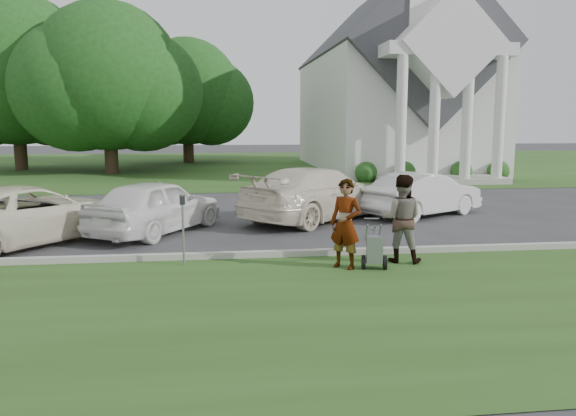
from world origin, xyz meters
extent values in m
plane|color=#333335|center=(0.00, 0.00, 0.00)|extent=(120.00, 120.00, 0.00)
cube|color=#294718|center=(0.00, -3.00, 0.01)|extent=(80.00, 7.00, 0.01)
cube|color=#294718|center=(0.00, 27.00, 0.01)|extent=(80.00, 30.00, 0.01)
cube|color=#9E9E93|center=(0.00, 0.55, 0.07)|extent=(80.00, 0.18, 0.15)
cube|color=white|center=(9.00, 24.00, 3.50)|extent=(9.00, 16.00, 7.00)
cube|color=#38383D|center=(9.00, 24.00, 7.00)|extent=(9.19, 17.00, 9.19)
cube|color=#9E9E93|center=(9.00, 14.80, 0.15)|extent=(6.20, 2.60, 0.30)
cylinder|color=white|center=(6.60, 13.80, 3.00)|extent=(0.50, 0.50, 6.00)
cylinder|color=white|center=(8.20, 13.80, 3.00)|extent=(0.50, 0.50, 6.00)
cylinder|color=white|center=(9.80, 13.80, 3.00)|extent=(0.50, 0.50, 6.00)
cylinder|color=white|center=(11.40, 13.80, 3.00)|extent=(0.50, 0.50, 6.00)
cube|color=white|center=(9.00, 14.60, 6.30)|extent=(6.20, 2.00, 0.60)
cube|color=white|center=(9.00, 14.60, 6.60)|extent=(5.09, 2.20, 5.09)
sphere|color=#1E4C19|center=(5.50, 15.70, 0.45)|extent=(1.10, 1.10, 1.10)
sphere|color=#1E4C19|center=(7.50, 15.70, 0.45)|extent=(1.10, 1.10, 1.10)
sphere|color=#1E4C19|center=(10.50, 15.70, 0.45)|extent=(1.10, 1.10, 1.10)
sphere|color=#1E4C19|center=(12.50, 15.70, 0.45)|extent=(1.10, 1.10, 1.10)
cylinder|color=#332316|center=(-8.00, 22.00, 1.60)|extent=(0.76, 0.76, 3.20)
sphere|color=#1D4314|center=(-8.00, 22.00, 5.51)|extent=(8.40, 8.40, 8.40)
sphere|color=#1D4314|center=(-6.11, 22.30, 4.67)|extent=(6.89, 6.89, 6.89)
sphere|color=#1D4314|center=(-9.68, 21.70, 4.88)|extent=(7.22, 7.22, 7.22)
cylinder|color=#332316|center=(-14.00, 25.00, 1.80)|extent=(0.76, 0.76, 3.60)
sphere|color=#1D4314|center=(-14.00, 25.00, 6.13)|extent=(9.20, 9.20, 9.20)
sphere|color=#1D4314|center=(-11.93, 25.30, 5.21)|extent=(7.54, 7.54, 7.54)
cylinder|color=#332316|center=(-4.00, 30.00, 1.50)|extent=(0.76, 0.76, 3.00)
sphere|color=#1D4314|center=(-4.00, 30.00, 5.09)|extent=(7.60, 7.60, 7.60)
sphere|color=#1D4314|center=(-2.29, 30.30, 4.33)|extent=(6.23, 6.23, 6.23)
sphere|color=#1D4314|center=(-5.52, 29.70, 4.52)|extent=(6.54, 6.54, 6.54)
cylinder|color=black|center=(1.11, -0.69, 0.15)|extent=(0.12, 0.30, 0.30)
cylinder|color=black|center=(1.54, -0.77, 0.15)|extent=(0.12, 0.30, 0.30)
cylinder|color=#2D2D33|center=(1.32, -0.73, 0.15)|extent=(0.49, 0.13, 0.04)
cube|color=gray|center=(1.32, -0.73, 0.42)|extent=(0.37, 0.32, 0.54)
cone|color=gray|center=(1.32, -0.73, 0.78)|extent=(0.20, 0.20, 0.16)
cylinder|color=#2D2D33|center=(1.32, -0.73, 0.86)|extent=(0.04, 0.04, 0.06)
cylinder|color=gray|center=(1.28, -0.23, 0.67)|extent=(0.17, 0.72, 0.52)
cylinder|color=gray|center=(1.55, -0.29, 0.67)|extent=(0.17, 0.72, 0.52)
cylinder|color=gray|center=(1.48, 0.09, 0.92)|extent=(0.32, 0.09, 0.03)
imported|color=#999999|center=(0.74, -0.58, 0.92)|extent=(0.80, 0.77, 1.85)
imported|color=#999999|center=(2.04, -0.20, 0.94)|extent=(1.10, 0.98, 1.88)
cylinder|color=gray|center=(-2.57, 0.07, 0.66)|extent=(0.05, 0.05, 1.31)
cube|color=#2D2D33|center=(-2.57, 0.07, 1.40)|extent=(0.11, 0.08, 0.20)
cylinder|color=gray|center=(-2.57, 0.07, 1.50)|extent=(0.10, 0.10, 0.03)
imported|color=#EEE6CA|center=(-6.51, 2.78, 0.72)|extent=(5.13, 5.58, 1.45)
imported|color=white|center=(-3.51, 3.67, 0.74)|extent=(3.76, 4.64, 1.49)
imported|color=silver|center=(1.17, 5.23, 0.81)|extent=(5.65, 5.42, 1.62)
imported|color=silver|center=(4.67, 5.48, 0.70)|extent=(4.39, 3.41, 1.39)
camera|label=1|loc=(-1.79, -11.61, 3.02)|focal=35.00mm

